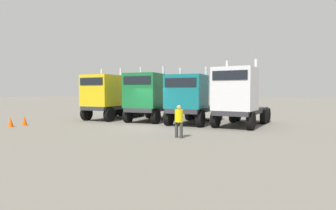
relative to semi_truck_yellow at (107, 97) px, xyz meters
name	(u,v)px	position (x,y,z in m)	size (l,w,h in m)	color
ground	(142,127)	(5.04, -2.84, -1.86)	(200.00, 200.00, 0.00)	slate
semi_truck_yellow	(107,97)	(0.00, 0.00, 0.00)	(2.71, 6.04, 4.15)	#333338
semi_truck_green	(148,97)	(3.73, 0.24, 0.02)	(3.11, 6.28, 4.18)	#333338
semi_truck_teal	(191,99)	(7.24, 0.05, -0.10)	(2.85, 6.54, 3.97)	#333338
semi_truck_white	(238,97)	(10.51, -0.02, 0.07)	(2.91, 6.20, 4.34)	#333338
visitor_in_hivis	(179,119)	(8.87, -5.57, -0.93)	(0.47, 0.47, 1.61)	#393939
traffic_cone_near	(25,121)	(-2.46, -5.55, -1.54)	(0.36, 0.36, 0.63)	#F2590C
traffic_cone_mid	(11,122)	(-2.53, -6.48, -1.55)	(0.36, 0.36, 0.62)	#F2590C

